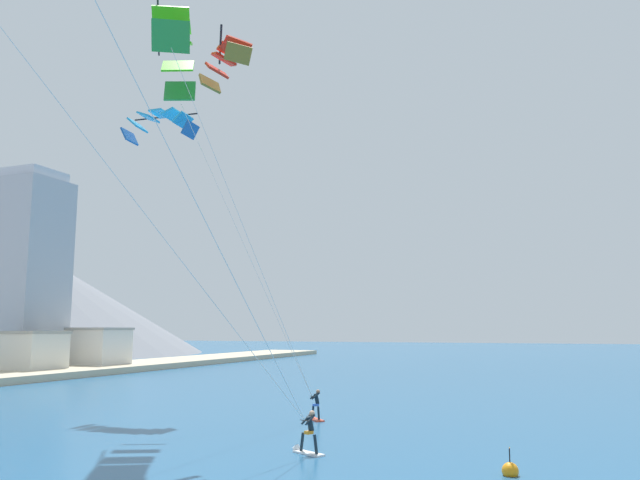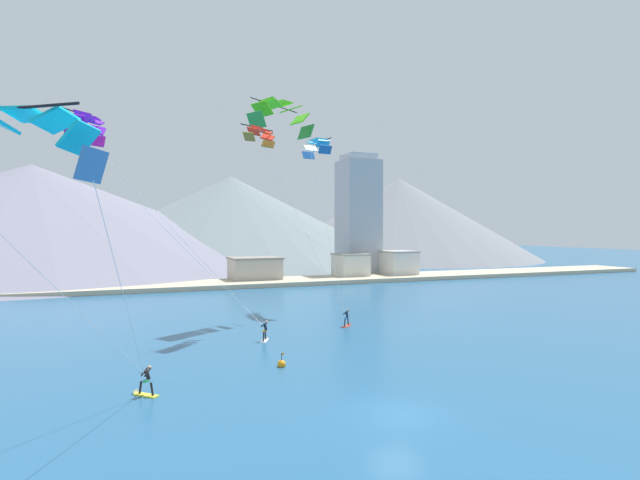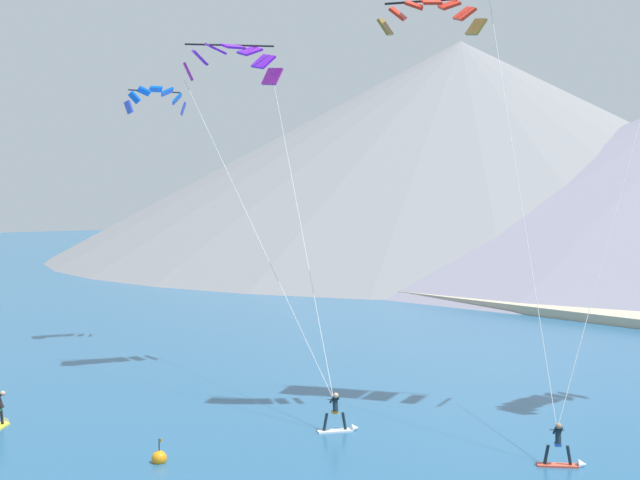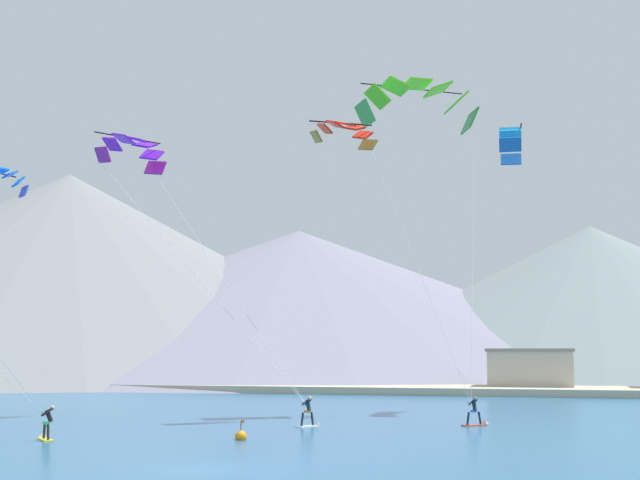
% 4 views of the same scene
% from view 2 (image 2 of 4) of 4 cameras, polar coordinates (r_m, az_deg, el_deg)
% --- Properties ---
extents(ground_plane, '(400.00, 400.00, 0.00)m').
position_cam_2_polar(ground_plane, '(25.81, 8.59, -19.13)').
color(ground_plane, '#23567F').
extents(kitesurfer_near_lead, '(1.51, 1.52, 1.67)m').
position_cam_2_polar(kitesurfer_near_lead, '(29.69, -19.54, -15.50)').
color(kitesurfer_near_lead, yellow).
rests_on(kitesurfer_near_lead, ground).
extents(kitesurfer_near_trail, '(1.54, 1.49, 1.68)m').
position_cam_2_polar(kitesurfer_near_trail, '(46.93, 3.15, -9.24)').
color(kitesurfer_near_trail, '#E54C33').
rests_on(kitesurfer_near_trail, ground).
extents(kitesurfer_mid_center, '(1.13, 1.74, 1.73)m').
position_cam_2_polar(kitesurfer_mid_center, '(41.17, -6.28, -10.67)').
color(kitesurfer_mid_center, white).
rests_on(kitesurfer_mid_center, ground).
extents(parafoil_kite_near_lead, '(6.82, 10.37, 11.84)m').
position_cam_2_polar(parafoil_kite_near_lead, '(20.14, -30.66, 9.87)').
color(parafoil_kite_near_lead, '#3771B8').
extents(parafoil_kite_near_trail, '(8.01, 9.84, 20.68)m').
position_cam_2_polar(parafoil_kite_near_trail, '(52.37, -4.38, 14.10)').
color(parafoil_kite_near_trail, '#278C37').
extents(parafoil_kite_mid_center, '(14.54, 6.49, 16.65)m').
position_cam_2_polar(parafoil_kite_mid_center, '(43.36, -24.90, 11.67)').
color(parafoil_kite_mid_center, '#8E1989').
extents(parafoil_kite_distant_high_outer, '(1.80, 5.31, 1.94)m').
position_cam_2_polar(parafoil_kite_distant_high_outer, '(58.40, -0.37, 10.72)').
color(parafoil_kite_distant_high_outer, '#1C56A1').
extents(parafoil_kite_distant_mid_solo, '(3.81, 4.05, 1.68)m').
position_cam_2_polar(parafoil_kite_distant_mid_solo, '(45.58, -6.80, 11.95)').
color(parafoil_kite_distant_mid_solo, olive).
extents(race_marker_buoy, '(0.56, 0.56, 1.02)m').
position_cam_2_polar(race_marker_buoy, '(33.65, -4.42, -13.97)').
color(race_marker_buoy, orange).
rests_on(race_marker_buoy, ground).
extents(shoreline_strip, '(180.00, 10.00, 0.70)m').
position_cam_2_polar(shoreline_strip, '(80.23, -12.84, -5.00)').
color(shoreline_strip, '#BCAD8E').
rests_on(shoreline_strip, ground).
extents(shore_building_harbour_front, '(5.62, 6.36, 5.01)m').
position_cam_2_polar(shore_building_harbour_front, '(94.05, 8.91, -2.75)').
color(shore_building_harbour_front, silver).
rests_on(shore_building_harbour_front, ground).
extents(shore_building_promenade_mid, '(5.49, 5.86, 4.64)m').
position_cam_2_polar(shore_building_promenade_mid, '(90.13, 3.52, -3.02)').
color(shore_building_promenade_mid, silver).
rests_on(shore_building_promenade_mid, ground).
extents(shore_building_quay_east, '(8.31, 6.87, 4.32)m').
position_cam_2_polar(shore_building_quay_east, '(84.58, -7.47, -3.42)').
color(shore_building_quay_east, '#B7AD9E').
rests_on(shore_building_quay_east, ground).
extents(highrise_tower, '(7.00, 7.00, 23.42)m').
position_cam_2_polar(highrise_tower, '(96.63, 4.40, 2.70)').
color(highrise_tower, '#A8ADB7').
rests_on(highrise_tower, ground).
extents(mountain_peak_west_ridge, '(83.51, 83.51, 24.79)m').
position_cam_2_polar(mountain_peak_west_ridge, '(157.19, 9.05, 2.43)').
color(mountain_peak_west_ridge, slate).
rests_on(mountain_peak_west_ridge, ground).
extents(mountain_peak_central_summit, '(94.51, 94.51, 23.58)m').
position_cam_2_polar(mountain_peak_central_summit, '(139.33, -10.15, 2.34)').
color(mountain_peak_central_summit, slate).
rests_on(mountain_peak_central_summit, ground).
extents(mountain_peak_east_shoulder, '(129.62, 129.62, 24.65)m').
position_cam_2_polar(mountain_peak_east_shoulder, '(138.41, -30.07, 2.43)').
color(mountain_peak_east_shoulder, slate).
rests_on(mountain_peak_east_shoulder, ground).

